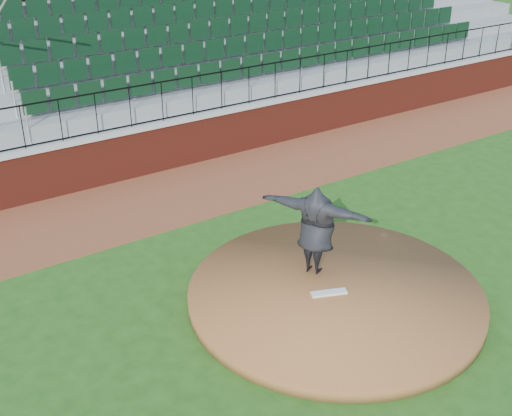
{
  "coord_description": "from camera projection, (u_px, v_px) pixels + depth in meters",
  "views": [
    {
      "loc": [
        -6.18,
        -7.63,
        6.74
      ],
      "look_at": [
        0.0,
        1.5,
        1.3
      ],
      "focal_mm": 46.37,
      "sensor_mm": 36.0,
      "label": 1
    }
  ],
  "objects": [
    {
      "name": "warning_track",
      "position": [
        165.0,
        197.0,
        15.76
      ],
      "size": [
        34.0,
        3.2,
        0.01
      ],
      "primitive_type": "cube",
      "color": "brown",
      "rests_on": "ground"
    },
    {
      "name": "pitcher",
      "position": [
        316.0,
        230.0,
        11.94
      ],
      "size": [
        1.48,
        2.13,
        1.71
      ],
      "primitive_type": "imported",
      "rotation": [
        0.0,
        0.0,
        2.05
      ],
      "color": "black",
      "rests_on": "pitchers_mound"
    },
    {
      "name": "field_wall",
      "position": [
        134.0,
        153.0,
        16.69
      ],
      "size": [
        34.0,
        0.35,
        1.2
      ],
      "primitive_type": "cube",
      "color": "maroon",
      "rests_on": "ground"
    },
    {
      "name": "concourse_wall",
      "position": [
        50.0,
        31.0,
        19.84
      ],
      "size": [
        34.0,
        0.5,
        5.5
      ],
      "primitive_type": "cube",
      "color": "maroon",
      "rests_on": "ground"
    },
    {
      "name": "seating_stands",
      "position": [
        87.0,
        64.0,
        17.96
      ],
      "size": [
        34.0,
        5.1,
        4.6
      ],
      "primitive_type": null,
      "color": "gray",
      "rests_on": "ground"
    },
    {
      "name": "ground",
      "position": [
        303.0,
        304.0,
        11.76
      ],
      "size": [
        90.0,
        90.0,
        0.0
      ],
      "primitive_type": "plane",
      "color": "#214F16",
      "rests_on": "ground"
    },
    {
      "name": "wall_cap",
      "position": [
        132.0,
        129.0,
        16.4
      ],
      "size": [
        34.0,
        0.45,
        0.1
      ],
      "primitive_type": "cube",
      "color": "#B7B7B7",
      "rests_on": "field_wall"
    },
    {
      "name": "pitchers_mound",
      "position": [
        335.0,
        295.0,
        11.8
      ],
      "size": [
        5.25,
        5.25,
        0.25
      ],
      "primitive_type": "cylinder",
      "color": "brown",
      "rests_on": "ground"
    },
    {
      "name": "pitching_rubber",
      "position": [
        329.0,
        293.0,
        11.6
      ],
      "size": [
        0.65,
        0.39,
        0.04
      ],
      "primitive_type": "cube",
      "rotation": [
        0.0,
        0.0,
        -0.38
      ],
      "color": "white",
      "rests_on": "pitchers_mound"
    },
    {
      "name": "wall_railing",
      "position": [
        130.0,
        107.0,
        16.16
      ],
      "size": [
        34.0,
        0.05,
        1.0
      ],
      "primitive_type": null,
      "color": "black",
      "rests_on": "wall_cap"
    }
  ]
}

